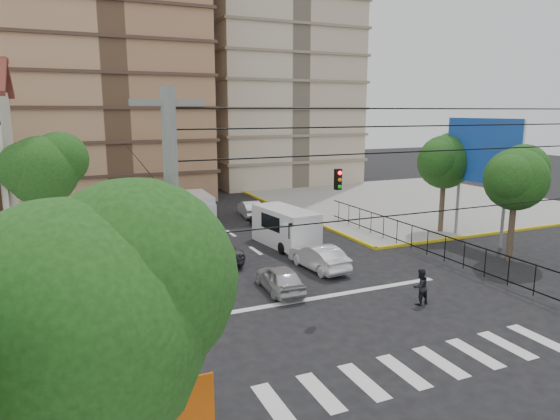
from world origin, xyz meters
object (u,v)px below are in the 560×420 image
pedestrian_crosswalk (420,287)px  traffic_light_nw (131,220)px  van_left_lane (198,209)px  car_silver_front_left (280,278)px  district_sign (193,416)px  van_right_lane (287,229)px  car_white_front_right (319,257)px

pedestrian_crosswalk → traffic_light_nw: bearing=-43.6°
van_left_lane → car_silver_front_left: (-0.33, -16.94, -0.43)m
district_sign → car_silver_front_left: size_ratio=0.83×
traffic_light_nw → car_silver_front_left: 8.42m
district_sign → van_right_lane: district_sign is taller
car_silver_front_left → pedestrian_crosswalk: (5.18, -4.13, 0.19)m
traffic_light_nw → car_silver_front_left: size_ratio=1.15×
car_silver_front_left → car_white_front_right: 4.06m
district_sign → van_left_lane: 29.95m
car_silver_front_left → pedestrian_crosswalk: 6.63m
van_right_lane → district_sign: bearing=-126.8°
traffic_light_nw → van_right_lane: (10.04, 2.25, -1.92)m
van_right_lane → car_silver_front_left: (-3.76, -7.29, -0.54)m
district_sign → van_right_lane: bearing=60.2°
car_white_front_right → pedestrian_crosswalk: pedestrian_crosswalk is taller
car_silver_front_left → pedestrian_crosswalk: pedestrian_crosswalk is taller
car_white_front_right → traffic_light_nw: bearing=-21.4°
traffic_light_nw → car_silver_front_left: bearing=-38.8°
car_white_front_right → pedestrian_crosswalk: (1.81, -6.40, 0.14)m
car_silver_front_left → van_left_lane: bearing=-87.9°
car_silver_front_left → car_white_front_right: (3.37, 2.27, 0.05)m
district_sign → pedestrian_crosswalk: district_sign is taller
van_right_lane → car_silver_front_left: van_right_lane is taller
district_sign → car_white_front_right: bearing=53.3°
traffic_light_nw → car_white_front_right: (9.65, -2.77, -2.41)m
van_right_lane → van_left_lane: size_ratio=1.12×
car_silver_front_left → car_white_front_right: bearing=-142.8°
van_left_lane → car_white_front_right: bearing=-75.1°
van_left_lane → car_silver_front_left: 16.95m
van_left_lane → pedestrian_crosswalk: 21.63m
car_white_front_right → van_right_lane: bearing=-99.8°
traffic_light_nw → van_right_lane: bearing=12.6°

